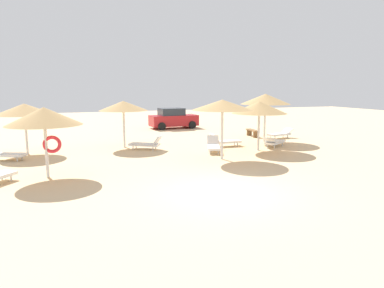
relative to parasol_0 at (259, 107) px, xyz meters
The scene contains 15 objects.
ground_plane 8.69m from the parasol_0, 128.60° to the right, with size 80.00×80.00×0.00m, color #DBBA8C.
parasol_0 is the anchor object (origin of this frame).
parasol_1 11.05m from the parasol_0, 167.91° to the right, with size 2.86×2.86×2.76m.
parasol_2 12.46m from the parasol_0, 164.86° to the left, with size 2.97×2.97×2.65m.
parasol_3 3.37m from the parasol_0, 52.84° to the left, with size 3.17×3.17×3.07m.
parasol_4 7.74m from the parasol_0, 152.47° to the left, with size 2.81×2.81×2.71m.
parasol_5 3.29m from the parasol_0, 152.97° to the right, with size 2.94×2.94×2.91m.
lounger_0 2.59m from the parasol_0, 22.70° to the left, with size 1.93×1.60×0.67m.
lounger_2 13.20m from the parasol_0, behind, with size 1.97×1.31×0.76m.
lounger_3 5.63m from the parasol_0, 42.52° to the left, with size 2.00×1.02×0.65m.
lounger_4 6.61m from the parasol_0, 157.62° to the left, with size 1.88×1.56×0.81m.
lounger_5 3.28m from the parasol_0, 168.59° to the left, with size 1.25×1.96×0.79m.
lounger_6 2.99m from the parasol_0, 123.68° to the left, with size 1.86×0.67×0.80m.
bench_0 5.86m from the parasol_0, 63.61° to the left, with size 0.54×1.53×0.49m.
parked_car 11.82m from the parasol_0, 96.99° to the left, with size 4.08×2.15×1.72m.
Camera 1 is at (-4.81, -10.28, 3.53)m, focal length 32.68 mm.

